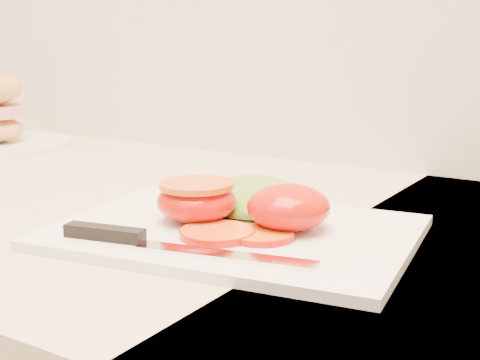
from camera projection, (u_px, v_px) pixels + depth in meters
The scene contains 7 objects.
cutting_board at pixel (235, 232), 0.65m from camera, with size 0.34×0.24×0.01m, color white.
tomato_half_dome at pixel (288, 207), 0.64m from camera, with size 0.08×0.08×0.04m, color red.
tomato_half_cut at pixel (197, 200), 0.66m from camera, with size 0.08×0.08×0.04m.
tomato_slice_0 at pixel (217, 233), 0.62m from camera, with size 0.07×0.07×0.01m, color orange.
tomato_slice_1 at pixel (261, 235), 0.61m from camera, with size 0.06×0.06×0.01m, color orange.
lettuce_leaf_0 at pixel (250, 196), 0.71m from camera, with size 0.14×0.10×0.03m, color #85A82C.
knife at pixel (149, 241), 0.59m from camera, with size 0.24×0.06×0.01m.
Camera 1 is at (0.44, 1.09, 1.12)m, focal length 50.00 mm.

